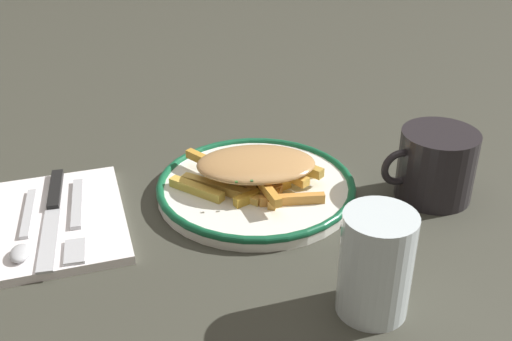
# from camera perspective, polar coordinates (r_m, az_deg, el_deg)

# --- Properties ---
(ground_plane) EXTENTS (2.60, 2.60, 0.00)m
(ground_plane) POSITION_cam_1_polar(r_m,az_deg,el_deg) (0.79, 0.00, -2.16)
(ground_plane) COLOR #3B3B31
(plate) EXTENTS (0.25, 0.25, 0.02)m
(plate) POSITION_cam_1_polar(r_m,az_deg,el_deg) (0.79, 0.00, -1.53)
(plate) COLOR white
(plate) RESTS_ON ground_plane
(fries_heap) EXTENTS (0.19, 0.16, 0.04)m
(fries_heap) POSITION_cam_1_polar(r_m,az_deg,el_deg) (0.77, 0.04, 0.03)
(fries_heap) COLOR #C9853F
(fries_heap) RESTS_ON plate
(napkin) EXTENTS (0.17, 0.21, 0.01)m
(napkin) POSITION_cam_1_polar(r_m,az_deg,el_deg) (0.77, -18.18, -4.51)
(napkin) COLOR white
(napkin) RESTS_ON ground_plane
(fork) EXTENTS (0.03, 0.18, 0.01)m
(fork) POSITION_cam_1_polar(r_m,az_deg,el_deg) (0.75, -16.20, -4.27)
(fork) COLOR silver
(fork) RESTS_ON napkin
(knife) EXTENTS (0.03, 0.21, 0.01)m
(knife) POSITION_cam_1_polar(r_m,az_deg,el_deg) (0.78, -18.17, -3.26)
(knife) COLOR black
(knife) RESTS_ON napkin
(spoon) EXTENTS (0.03, 0.15, 0.01)m
(spoon) POSITION_cam_1_polar(r_m,az_deg,el_deg) (0.74, -20.61, -5.69)
(spoon) COLOR silver
(spoon) RESTS_ON napkin
(water_glass) EXTENTS (0.07, 0.07, 0.11)m
(water_glass) POSITION_cam_1_polar(r_m,az_deg,el_deg) (0.60, 10.96, -8.46)
(water_glass) COLOR silver
(water_glass) RESTS_ON ground_plane
(coffee_mug) EXTENTS (0.12, 0.10, 0.09)m
(coffee_mug) POSITION_cam_1_polar(r_m,az_deg,el_deg) (0.80, 16.19, 0.49)
(coffee_mug) COLOR black
(coffee_mug) RESTS_ON ground_plane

